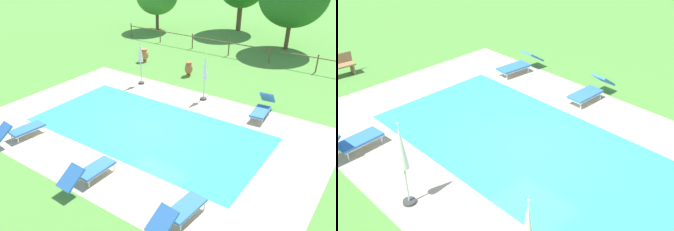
# 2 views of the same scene
# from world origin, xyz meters

# --- Properties ---
(ground_plane) EXTENTS (160.00, 160.00, 0.00)m
(ground_plane) POSITION_xyz_m (0.00, 0.00, 0.00)
(ground_plane) COLOR #518E38
(pool_deck_paving) EXTENTS (13.75, 8.92, 0.01)m
(pool_deck_paving) POSITION_xyz_m (0.00, 0.00, 0.00)
(pool_deck_paving) COLOR #BCAD8E
(pool_deck_paving) RESTS_ON ground
(swimming_pool_water) EXTENTS (9.62, 4.79, 0.01)m
(swimming_pool_water) POSITION_xyz_m (0.00, 0.00, 0.01)
(swimming_pool_water) COLOR #38C6D1
(swimming_pool_water) RESTS_ON ground
(pool_coping_rim) EXTENTS (10.10, 5.27, 0.01)m
(pool_coping_rim) POSITION_xyz_m (0.00, 0.00, 0.01)
(pool_coping_rim) COLOR beige
(pool_coping_rim) RESTS_ON ground
(sun_lounger_north_near_steps) EXTENTS (0.79, 2.05, 0.84)m
(sun_lounger_north_near_steps) POSITION_xyz_m (-3.61, -3.42, 0.37)
(sun_lounger_north_near_steps) COLOR #3370BC
(sun_lounger_north_near_steps) RESTS_ON ground
(sun_lounger_north_mid) EXTENTS (0.66, 2.04, 0.81)m
(sun_lounger_north_mid) POSITION_xyz_m (0.53, -3.74, 0.37)
(sun_lounger_north_mid) COLOR #3370BC
(sun_lounger_north_mid) RESTS_ON ground
(sun_lounger_north_far) EXTENTS (0.76, 1.98, 0.91)m
(sun_lounger_north_far) POSITION_xyz_m (3.36, 3.82, 0.38)
(sun_lounger_north_far) COLOR #3370BC
(sun_lounger_north_far) RESTS_ON ground
(sun_lounger_north_end) EXTENTS (0.79, 2.08, 0.78)m
(sun_lounger_north_end) POSITION_xyz_m (3.89, -3.62, 0.36)
(sun_lounger_north_end) COLOR #3370BC
(sun_lounger_north_end) RESTS_ON ground
(patio_umbrella_closed_row_west) EXTENTS (0.32, 0.32, 2.42)m
(patio_umbrella_closed_row_west) POSITION_xyz_m (-3.34, 3.70, 1.61)
(patio_umbrella_closed_row_west) COLOR #383838
(patio_umbrella_closed_row_west) RESTS_ON ground
(patio_umbrella_closed_row_mid_west) EXTENTS (0.32, 0.32, 2.30)m
(patio_umbrella_closed_row_mid_west) POSITION_xyz_m (0.41, 3.83, 1.49)
(patio_umbrella_closed_row_mid_west) COLOR #383838
(patio_umbrella_closed_row_mid_west) RESTS_ON ground
(terracotta_urn_near_fence) EXTENTS (0.56, 0.56, 0.81)m
(terracotta_urn_near_fence) POSITION_xyz_m (-5.54, 6.73, 0.43)
(terracotta_urn_near_fence) COLOR #C67547
(terracotta_urn_near_fence) RESTS_ON ground
(terracotta_urn_by_tree) EXTENTS (0.44, 0.44, 0.80)m
(terracotta_urn_by_tree) POSITION_xyz_m (-1.91, 6.19, 0.43)
(terracotta_urn_by_tree) COLOR #B7663D
(terracotta_urn_by_tree) RESTS_ON ground
(perimeter_fence) EXTENTS (22.50, 0.08, 1.05)m
(perimeter_fence) POSITION_xyz_m (1.07, 10.90, 0.68)
(perimeter_fence) COLOR brown
(perimeter_fence) RESTS_ON ground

